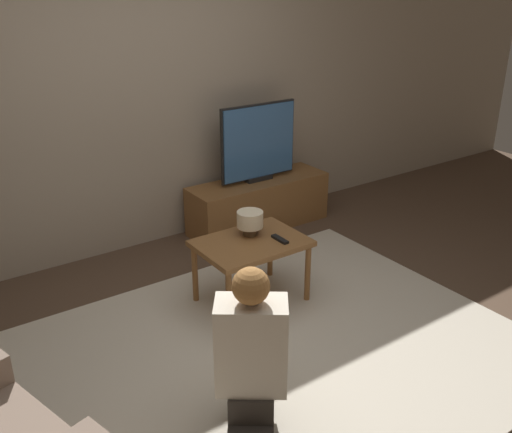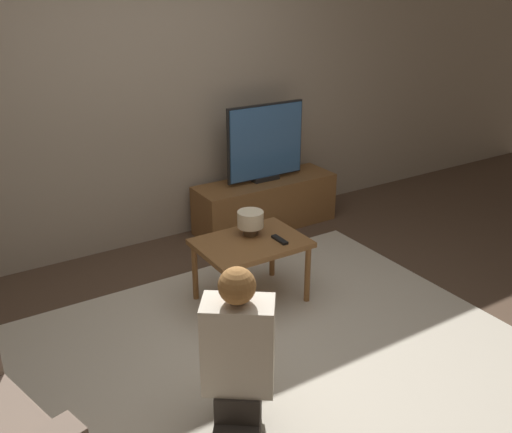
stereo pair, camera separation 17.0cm
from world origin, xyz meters
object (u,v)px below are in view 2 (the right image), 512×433
Objects in this scene: table_lamp at (250,221)px; person_kneeling at (238,357)px; tv at (266,143)px; coffee_table at (251,249)px.

person_kneeling is at bearing -124.14° from table_lamp.
tv is at bearing -89.96° from person_kneeling.
person_kneeling is (-0.70, -1.02, 0.04)m from coffee_table.
tv reaches higher than table_lamp.
tv reaches higher than coffee_table.
table_lamp is at bearing 59.88° from coffee_table.
tv is at bearing 52.18° from table_lamp.
person_kneeling reaches higher than coffee_table.
tv is 1.23m from table_lamp.
coffee_table is at bearing -88.54° from person_kneeling.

